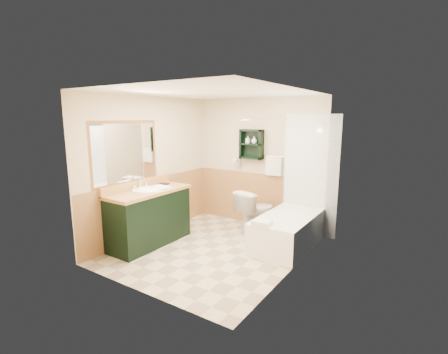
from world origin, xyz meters
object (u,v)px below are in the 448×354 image
Objects in this scene: bathtub at (288,230)px; toilet at (256,211)px; soap_bottle_a at (248,142)px; soap_bottle_b at (254,141)px; hair_dryer at (238,162)px; vanity at (149,217)px; vanity_book at (158,178)px; wall_shelf at (251,144)px.

toilet is (-0.72, 0.26, 0.13)m from bathtub.
soap_bottle_b reaches higher than soap_bottle_a.
hair_dryer reaches higher than bathtub.
vanity_book is at bearing 112.80° from vanity.
soap_bottle_a is 0.13m from soap_bottle_b.
wall_shelf reaches higher than bathtub.
vanity is 2.26m from soap_bottle_a.
toilet is at bearing 49.93° from vanity.
bathtub is at bearing -28.79° from soap_bottle_a.
soap_bottle_b is (-0.24, 0.34, 1.23)m from toilet.
toilet is 3.62× the size of vanity_book.
vanity is 10.25× the size of soap_bottle_a.
soap_bottle_b reaches higher than vanity.
hair_dryer is 0.17× the size of vanity.
soap_bottle_a reaches higher than bathtub.
hair_dryer is 1.10× the size of vanity_book.
wall_shelf is at bearing 149.41° from bathtub.
toilet is (0.61, -0.37, -0.81)m from hair_dryer.
vanity is at bearing -80.90° from vanity_book.
bathtub is (1.03, -0.61, -1.30)m from wall_shelf.
soap_bottle_a is (-1.09, 0.60, 1.34)m from bathtub.
vanity reaches higher than toilet.
soap_bottle_b is (-0.96, 0.60, 1.36)m from bathtub.
wall_shelf is 0.39× the size of vanity.
toilet is 5.66× the size of soap_bottle_a.
vanity is 2.25m from bathtub.
wall_shelf is at bearing -4.76° from hair_dryer.
soap_bottle_b is (0.96, 1.77, 1.17)m from vanity.
hair_dryer is at bearing 71.67° from vanity.
soap_bottle_a is at bearing -26.71° from toilet.
soap_bottle_a is (0.83, 1.77, 1.15)m from vanity.
vanity is at bearing 65.02° from toilet.
hair_dryer is 0.46m from soap_bottle_a.
vanity is at bearing -118.47° from soap_bottle_b.
wall_shelf reaches higher than vanity.
wall_shelf is 0.37× the size of bathtub.
wall_shelf is 1.25m from toilet.
vanity is 0.95× the size of bathtub.
soap_bottle_a reaches higher than toilet.
vanity_book is at bearing -129.27° from soap_bottle_b.
vanity is 0.70m from vanity_book.
hair_dryer is 2.03m from vanity.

